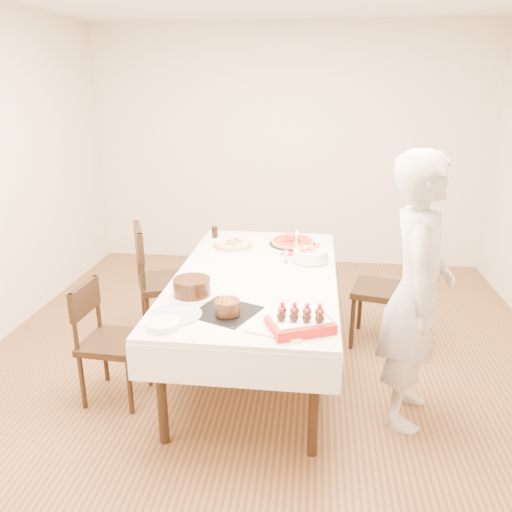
# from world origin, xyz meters

# --- Properties ---
(floor) EXTENTS (5.00, 5.00, 0.00)m
(floor) POSITION_xyz_m (0.00, 0.00, 0.00)
(floor) COLOR #53301C
(floor) RESTS_ON ground
(wall_back) EXTENTS (4.50, 0.04, 2.70)m
(wall_back) POSITION_xyz_m (0.00, 2.50, 1.35)
(wall_back) COLOR beige
(wall_back) RESTS_ON floor
(wall_front) EXTENTS (4.50, 0.04, 2.70)m
(wall_front) POSITION_xyz_m (0.00, -2.50, 1.35)
(wall_front) COLOR beige
(wall_front) RESTS_ON floor
(dining_table) EXTENTS (1.39, 2.26, 0.75)m
(dining_table) POSITION_xyz_m (-0.07, 0.03, 0.38)
(dining_table) COLOR silver
(dining_table) RESTS_ON floor
(chair_right_savory) EXTENTS (0.58, 0.58, 0.93)m
(chair_right_savory) POSITION_xyz_m (0.90, 0.51, 0.47)
(chair_right_savory) COLOR black
(chair_right_savory) RESTS_ON floor
(chair_left_savory) EXTENTS (0.67, 0.67, 1.00)m
(chair_left_savory) POSITION_xyz_m (-0.84, 0.39, 0.50)
(chair_left_savory) COLOR black
(chair_left_savory) RESTS_ON floor
(chair_left_dessert) EXTENTS (0.44, 0.44, 0.83)m
(chair_left_dessert) POSITION_xyz_m (-0.96, -0.49, 0.41)
(chair_left_dessert) COLOR black
(chair_left_dessert) RESTS_ON floor
(person) EXTENTS (0.53, 0.69, 1.71)m
(person) POSITION_xyz_m (0.96, -0.46, 0.85)
(person) COLOR beige
(person) RESTS_ON floor
(pizza_white) EXTENTS (0.34, 0.34, 0.04)m
(pizza_white) POSITION_xyz_m (-0.34, 0.62, 0.77)
(pizza_white) COLOR beige
(pizza_white) RESTS_ON dining_table
(pizza_pepperoni) EXTENTS (0.49, 0.49, 0.04)m
(pizza_pepperoni) POSITION_xyz_m (0.16, 0.75, 0.77)
(pizza_pepperoni) COLOR red
(pizza_pepperoni) RESTS_ON dining_table
(red_placemat) EXTENTS (0.33, 0.33, 0.01)m
(red_placemat) POSITION_xyz_m (0.24, 0.55, 0.75)
(red_placemat) COLOR #B21E1E
(red_placemat) RESTS_ON dining_table
(pasta_bowl) EXTENTS (0.27, 0.27, 0.09)m
(pasta_bowl) POSITION_xyz_m (0.31, 0.33, 0.80)
(pasta_bowl) COLOR white
(pasta_bowl) RESTS_ON dining_table
(taper_candle) EXTENTS (0.07, 0.07, 0.25)m
(taper_candle) POSITION_xyz_m (0.21, 0.34, 0.87)
(taper_candle) COLOR white
(taper_candle) RESTS_ON dining_table
(shaker_pair) EXTENTS (0.08, 0.08, 0.09)m
(shaker_pair) POSITION_xyz_m (0.13, 0.28, 0.79)
(shaker_pair) COLOR white
(shaker_pair) RESTS_ON dining_table
(cola_glass) EXTENTS (0.07, 0.07, 0.10)m
(cola_glass) POSITION_xyz_m (-0.54, 0.88, 0.80)
(cola_glass) COLOR black
(cola_glass) RESTS_ON dining_table
(layer_cake) EXTENTS (0.35, 0.35, 0.12)m
(layer_cake) POSITION_xyz_m (-0.43, -0.44, 0.81)
(layer_cake) COLOR black
(layer_cake) RESTS_ON dining_table
(cake_board) EXTENTS (0.45, 0.45, 0.01)m
(cake_board) POSITION_xyz_m (-0.17, -0.64, 0.75)
(cake_board) COLOR black
(cake_board) RESTS_ON dining_table
(birthday_cake) EXTENTS (0.17, 0.17, 0.15)m
(birthday_cake) POSITION_xyz_m (-0.15, -0.69, 0.84)
(birthday_cake) COLOR #361F0E
(birthday_cake) RESTS_ON dining_table
(strawberry_box) EXTENTS (0.41, 0.35, 0.09)m
(strawberry_box) POSITION_xyz_m (0.28, -0.82, 0.79)
(strawberry_box) COLOR red
(strawberry_box) RESTS_ON dining_table
(box_lid) EXTENTS (0.37, 0.30, 0.03)m
(box_lid) POSITION_xyz_m (0.16, -0.83, 0.75)
(box_lid) COLOR beige
(box_lid) RESTS_ON dining_table
(plate_stack) EXTENTS (0.23, 0.23, 0.04)m
(plate_stack) POSITION_xyz_m (-0.48, -0.88, 0.77)
(plate_stack) COLOR white
(plate_stack) RESTS_ON dining_table
(china_plate) EXTENTS (0.34, 0.34, 0.01)m
(china_plate) POSITION_xyz_m (-0.45, -0.73, 0.76)
(china_plate) COLOR white
(china_plate) RESTS_ON dining_table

